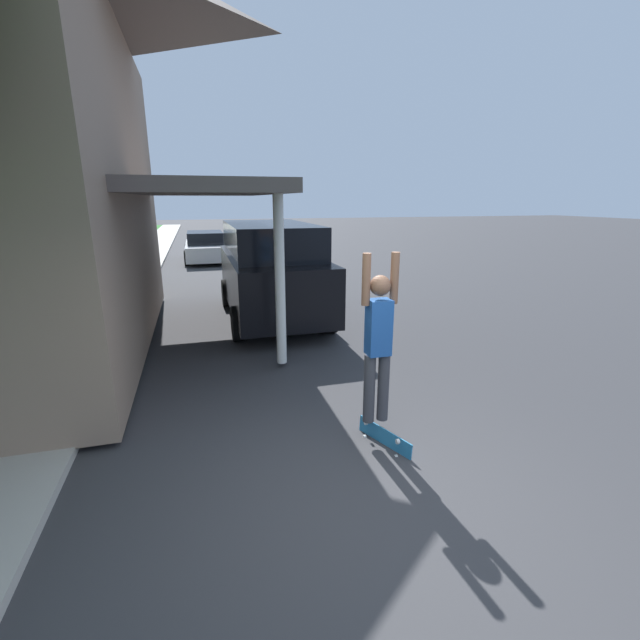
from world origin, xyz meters
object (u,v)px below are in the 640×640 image
Objects in this scene: suv_parked at (271,269)px; car_down_street at (206,247)px; skateboarder at (378,338)px; lawn_tree_far at (69,116)px; skateboard at (384,438)px.

suv_parked is 1.09× the size of car_down_street.
suv_parked reaches higher than skateboarder.
lawn_tree_far is 11.64m from skateboarder.
suv_parked is at bearing -42.81° from lawn_tree_far.
suv_parked is 5.63m from skateboarder.
lawn_tree_far is 12.18m from skateboard.
skateboard is (1.49, -16.18, -0.54)m from car_down_street.
lawn_tree_far is 3.41× the size of skateboarder.
car_down_street is 2.30× the size of skateboarder.
suv_parked is 10.52m from car_down_street.
suv_parked reaches higher than skateboard.
lawn_tree_far reaches higher than skateboard.
car_down_street is at bearing 95.26° from skateboard.
lawn_tree_far is at bearing 116.13° from skateboard.
suv_parked is at bearing 92.80° from skateboard.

